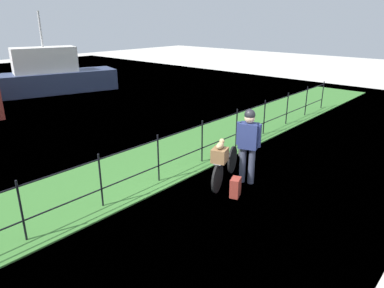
{
  "coord_description": "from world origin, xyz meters",
  "views": [
    {
      "loc": [
        -4.89,
        -3.23,
        3.49
      ],
      "look_at": [
        0.5,
        1.53,
        0.9
      ],
      "focal_mm": 32.99,
      "sensor_mm": 36.0,
      "label": 1
    }
  ],
  "objects_px": {
    "bicycle_main": "(225,168)",
    "wooden_crate": "(220,155)",
    "backpack_on_paving": "(235,187)",
    "moored_boat_mid": "(47,77)",
    "terrier_dog": "(220,145)",
    "cyclist_person": "(248,140)",
    "mooring_bollard": "(242,147)"
  },
  "relations": [
    {
      "from": "backpack_on_paving",
      "to": "moored_boat_mid",
      "type": "relative_size",
      "value": 0.06
    },
    {
      "from": "cyclist_person",
      "to": "backpack_on_paving",
      "type": "xyz_separation_m",
      "value": [
        -0.7,
        -0.19,
        -0.8
      ]
    },
    {
      "from": "terrier_dog",
      "to": "moored_boat_mid",
      "type": "xyz_separation_m",
      "value": [
        2.65,
        12.49,
        -0.22
      ]
    },
    {
      "from": "bicycle_main",
      "to": "terrier_dog",
      "type": "xyz_separation_m",
      "value": [
        -0.36,
        -0.12,
        0.67
      ]
    },
    {
      "from": "wooden_crate",
      "to": "moored_boat_mid",
      "type": "xyz_separation_m",
      "value": [
        2.67,
        12.5,
        -0.0
      ]
    },
    {
      "from": "bicycle_main",
      "to": "wooden_crate",
      "type": "xyz_separation_m",
      "value": [
        -0.38,
        -0.13,
        0.45
      ]
    },
    {
      "from": "bicycle_main",
      "to": "backpack_on_paving",
      "type": "bearing_deg",
      "value": -125.28
    },
    {
      "from": "wooden_crate",
      "to": "backpack_on_paving",
      "type": "height_order",
      "value": "wooden_crate"
    },
    {
      "from": "backpack_on_paving",
      "to": "mooring_bollard",
      "type": "bearing_deg",
      "value": 9.66
    },
    {
      "from": "wooden_crate",
      "to": "terrier_dog",
      "type": "relative_size",
      "value": 1.02
    },
    {
      "from": "wooden_crate",
      "to": "terrier_dog",
      "type": "distance_m",
      "value": 0.22
    },
    {
      "from": "backpack_on_paving",
      "to": "bicycle_main",
      "type": "bearing_deg",
      "value": 33.99
    },
    {
      "from": "terrier_dog",
      "to": "cyclist_person",
      "type": "distance_m",
      "value": 0.71
    },
    {
      "from": "bicycle_main",
      "to": "cyclist_person",
      "type": "xyz_separation_m",
      "value": [
        0.31,
        -0.37,
        0.66
      ]
    },
    {
      "from": "bicycle_main",
      "to": "backpack_on_paving",
      "type": "relative_size",
      "value": 4.15
    },
    {
      "from": "bicycle_main",
      "to": "wooden_crate",
      "type": "relative_size",
      "value": 5.01
    },
    {
      "from": "wooden_crate",
      "to": "mooring_bollard",
      "type": "bearing_deg",
      "value": 20.45
    },
    {
      "from": "wooden_crate",
      "to": "terrier_dog",
      "type": "xyz_separation_m",
      "value": [
        0.02,
        0.01,
        0.22
      ]
    },
    {
      "from": "bicycle_main",
      "to": "mooring_bollard",
      "type": "relative_size",
      "value": 3.45
    },
    {
      "from": "bicycle_main",
      "to": "mooring_bollard",
      "type": "xyz_separation_m",
      "value": [
        1.6,
        0.61,
        -0.1
      ]
    },
    {
      "from": "backpack_on_paving",
      "to": "cyclist_person",
      "type": "bearing_deg",
      "value": -5.49
    },
    {
      "from": "bicycle_main",
      "to": "cyclist_person",
      "type": "relative_size",
      "value": 0.99
    },
    {
      "from": "terrier_dog",
      "to": "cyclist_person",
      "type": "xyz_separation_m",
      "value": [
        0.66,
        -0.25,
        -0.01
      ]
    },
    {
      "from": "cyclist_person",
      "to": "backpack_on_paving",
      "type": "distance_m",
      "value": 1.09
    },
    {
      "from": "backpack_on_paving",
      "to": "moored_boat_mid",
      "type": "xyz_separation_m",
      "value": [
        2.69,
        12.93,
        0.59
      ]
    },
    {
      "from": "mooring_bollard",
      "to": "backpack_on_paving",
      "type": "bearing_deg",
      "value": -149.6
    },
    {
      "from": "bicycle_main",
      "to": "terrier_dog",
      "type": "distance_m",
      "value": 0.77
    },
    {
      "from": "wooden_crate",
      "to": "mooring_bollard",
      "type": "height_order",
      "value": "wooden_crate"
    },
    {
      "from": "backpack_on_paving",
      "to": "moored_boat_mid",
      "type": "height_order",
      "value": "moored_boat_mid"
    },
    {
      "from": "bicycle_main",
      "to": "terrier_dog",
      "type": "height_order",
      "value": "terrier_dog"
    },
    {
      "from": "wooden_crate",
      "to": "moored_boat_mid",
      "type": "relative_size",
      "value": 0.05
    },
    {
      "from": "backpack_on_paving",
      "to": "moored_boat_mid",
      "type": "bearing_deg",
      "value": 57.52
    }
  ]
}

